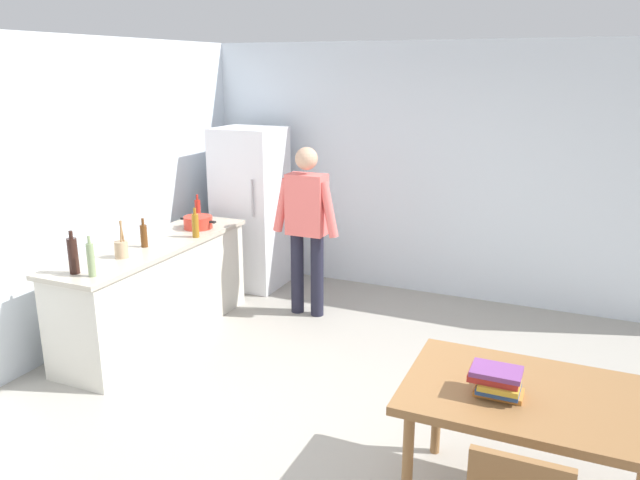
# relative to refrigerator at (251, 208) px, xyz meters

# --- Properties ---
(ground_plane) EXTENTS (14.00, 14.00, 0.00)m
(ground_plane) POSITION_rel_refrigerator_xyz_m (1.90, -2.40, -0.90)
(ground_plane) COLOR #9E998E
(wall_back) EXTENTS (6.40, 0.12, 2.70)m
(wall_back) POSITION_rel_refrigerator_xyz_m (1.90, 0.60, 0.45)
(wall_back) COLOR silver
(wall_back) RESTS_ON ground_plane
(wall_left) EXTENTS (0.12, 5.60, 2.70)m
(wall_left) POSITION_rel_refrigerator_xyz_m (-0.70, -2.20, 0.45)
(wall_left) COLOR silver
(wall_left) RESTS_ON ground_plane
(kitchen_counter) EXTENTS (0.64, 2.20, 0.90)m
(kitchen_counter) POSITION_rel_refrigerator_xyz_m (-0.10, -1.60, -0.45)
(kitchen_counter) COLOR beige
(kitchen_counter) RESTS_ON ground_plane
(refrigerator) EXTENTS (0.70, 0.67, 1.80)m
(refrigerator) POSITION_rel_refrigerator_xyz_m (0.00, 0.00, 0.00)
(refrigerator) COLOR white
(refrigerator) RESTS_ON ground_plane
(person) EXTENTS (0.70, 0.22, 1.70)m
(person) POSITION_rel_refrigerator_xyz_m (0.95, -0.55, 0.08)
(person) COLOR #1E1E2D
(person) RESTS_ON ground_plane
(dining_table) EXTENTS (1.40, 0.90, 0.75)m
(dining_table) POSITION_rel_refrigerator_xyz_m (3.30, -2.70, -0.23)
(dining_table) COLOR olive
(dining_table) RESTS_ON ground_plane
(cooking_pot) EXTENTS (0.40, 0.28, 0.12)m
(cooking_pot) POSITION_rel_refrigerator_xyz_m (-0.03, -0.97, 0.06)
(cooking_pot) COLOR red
(cooking_pot) RESTS_ON kitchen_counter
(utensil_jar) EXTENTS (0.11, 0.11, 0.32)m
(utensil_jar) POSITION_rel_refrigerator_xyz_m (-0.06, -2.04, 0.08)
(utensil_jar) COLOR tan
(utensil_jar) RESTS_ON kitchen_counter
(bottle_beer_brown) EXTENTS (0.06, 0.06, 0.26)m
(bottle_beer_brown) POSITION_rel_refrigerator_xyz_m (-0.09, -1.71, 0.11)
(bottle_beer_brown) COLOR #5B3314
(bottle_beer_brown) RESTS_ON kitchen_counter
(bottle_sauce_red) EXTENTS (0.06, 0.06, 0.24)m
(bottle_sauce_red) POSITION_rel_refrigerator_xyz_m (-0.31, -0.58, 0.10)
(bottle_sauce_red) COLOR #B22319
(bottle_sauce_red) RESTS_ON kitchen_counter
(bottle_oil_amber) EXTENTS (0.06, 0.06, 0.28)m
(bottle_oil_amber) POSITION_rel_refrigerator_xyz_m (0.13, -1.26, 0.12)
(bottle_oil_amber) COLOR #996619
(bottle_oil_amber) RESTS_ON kitchen_counter
(bottle_wine_dark) EXTENTS (0.08, 0.08, 0.34)m
(bottle_wine_dark) POSITION_rel_refrigerator_xyz_m (-0.12, -2.51, 0.15)
(bottle_wine_dark) COLOR black
(bottle_wine_dark) RESTS_ON kitchen_counter
(bottle_vinegar_tall) EXTENTS (0.06, 0.06, 0.32)m
(bottle_vinegar_tall) POSITION_rel_refrigerator_xyz_m (0.06, -2.51, 0.14)
(bottle_vinegar_tall) COLOR gray
(bottle_vinegar_tall) RESTS_ON kitchen_counter
(book_stack) EXTENTS (0.28, 0.21, 0.16)m
(book_stack) POSITION_rel_refrigerator_xyz_m (3.10, -2.81, -0.07)
(book_stack) COLOR orange
(book_stack) RESTS_ON dining_table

